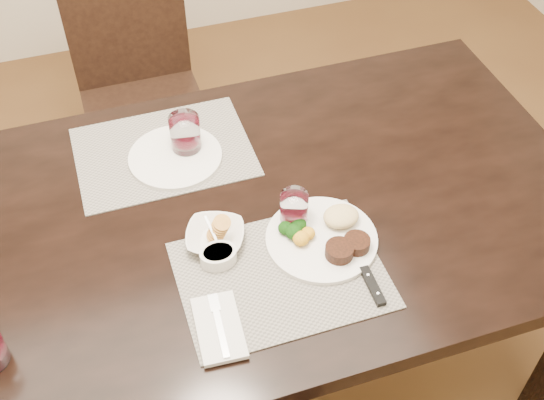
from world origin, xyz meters
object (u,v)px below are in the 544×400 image
object	(u,v)px
chair_far	(139,82)
steak_knife	(367,276)
dinner_plate	(327,236)
far_plate	(175,157)
cracker_bowl	(215,236)
wine_glass_near	(294,210)

from	to	relation	value
chair_far	steak_knife	size ratio (longest dim) A/B	3.61
dinner_plate	far_plate	distance (m)	0.48
far_plate	cracker_bowl	bearing A→B (deg)	-85.01
dinner_plate	chair_far	bearing A→B (deg)	99.68
wine_glass_near	far_plate	bearing A→B (deg)	125.57
cracker_bowl	far_plate	xyz separation A→B (m)	(-0.03, 0.31, -0.01)
steak_knife	cracker_bowl	size ratio (longest dim) A/B	1.41
dinner_plate	steak_knife	size ratio (longest dim) A/B	1.06
dinner_plate	far_plate	size ratio (longest dim) A/B	1.07
steak_knife	wine_glass_near	bearing A→B (deg)	116.92
chair_far	steak_knife	world-z (taller)	chair_far
chair_far	far_plate	xyz separation A→B (m)	(0.00, -0.70, 0.26)
chair_far	cracker_bowl	distance (m)	1.05
chair_far	cracker_bowl	xyz separation A→B (m)	(0.03, -1.01, 0.27)
steak_knife	cracker_bowl	world-z (taller)	cracker_bowl
steak_knife	far_plate	distance (m)	0.61
wine_glass_near	cracker_bowl	bearing A→B (deg)	-180.00
chair_far	dinner_plate	distance (m)	1.16
chair_far	far_plate	size ratio (longest dim) A/B	3.65
chair_far	far_plate	world-z (taller)	chair_far
dinner_plate	far_plate	bearing A→B (deg)	120.76
dinner_plate	cracker_bowl	world-z (taller)	cracker_bowl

